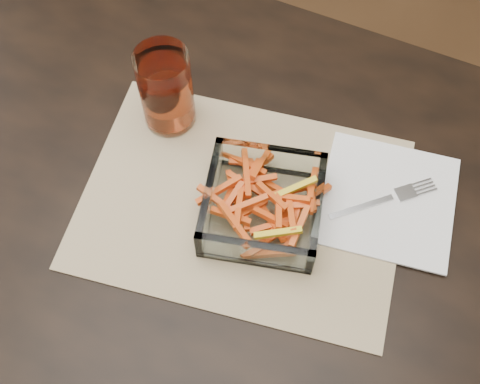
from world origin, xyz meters
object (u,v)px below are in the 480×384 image
tumbler (166,91)px  fork (386,199)px  dining_table (148,230)px  glass_bowl (263,206)px

tumbler → fork: tumbler is taller
dining_table → glass_bowl: bearing=18.6°
glass_bowl → fork: bearing=31.5°
tumbler → glass_bowl: bearing=-26.0°
dining_table → fork: fork is taller
glass_bowl → fork: glass_bowl is taller
dining_table → tumbler: tumbler is taller
dining_table → glass_bowl: (0.17, 0.06, 0.12)m
dining_table → tumbler: (-0.03, 0.15, 0.15)m
dining_table → tumbler: bearing=100.5°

